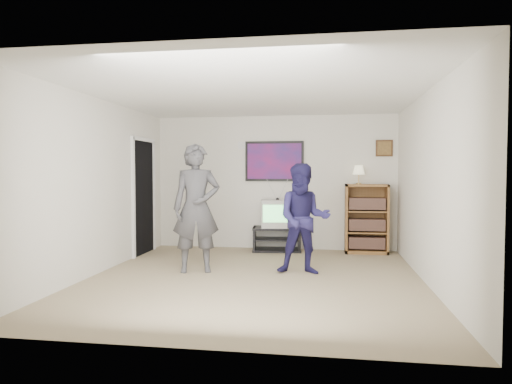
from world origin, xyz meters
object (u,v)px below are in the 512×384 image
(media_stand, at_px, (277,239))
(bookshelf, at_px, (366,219))
(person_tall, at_px, (196,208))
(person_short, at_px, (304,219))
(crt_television, at_px, (277,213))

(media_stand, distance_m, bookshelf, 1.65)
(bookshelf, xyz_separation_m, person_tall, (-2.57, -1.96, 0.31))
(person_short, bearing_deg, media_stand, 105.55)
(person_tall, bearing_deg, crt_television, 45.48)
(crt_television, xyz_separation_m, bookshelf, (1.59, 0.05, -0.07))
(crt_television, distance_m, person_tall, 2.16)
(bookshelf, bearing_deg, media_stand, -178.21)
(bookshelf, distance_m, person_tall, 3.25)
(bookshelf, relative_size, person_short, 0.78)
(crt_television, height_order, person_short, person_short)
(person_short, bearing_deg, person_tall, -178.35)
(media_stand, relative_size, bookshelf, 0.75)
(crt_television, relative_size, person_short, 0.38)
(media_stand, relative_size, crt_television, 1.56)
(media_stand, xyz_separation_m, person_tall, (-0.97, -1.91, 0.71))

